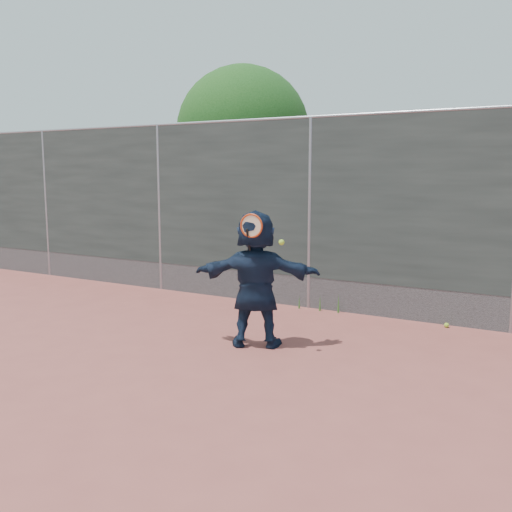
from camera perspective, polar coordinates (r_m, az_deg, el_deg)
The scene contains 7 objects.
ground at distance 6.36m, azimuth -8.06°, elevation -11.53°, with size 80.00×80.00×0.00m, color #9E4C42.
player at distance 7.06m, azimuth 0.00°, elevation -2.28°, with size 1.58×0.50×1.71m, color #142137.
ball_ground at distance 8.48m, azimuth 18.52°, elevation -6.57°, with size 0.07×0.07×0.07m, color #A2D32E.
fence at distance 9.03m, azimuth 5.40°, elevation 4.68°, with size 20.00×0.06×3.03m.
swing_action at distance 6.76m, azimuth -0.18°, elevation 2.73°, with size 0.56×0.13×0.51m.
tree_left at distance 13.05m, azimuth -0.59°, elevation 11.79°, with size 3.15×3.00×4.53m.
weed_clump at distance 9.02m, azimuth 6.69°, elevation -4.66°, with size 0.68×0.07×0.30m.
Camera 1 is at (3.67, -4.73, 2.15)m, focal length 40.00 mm.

